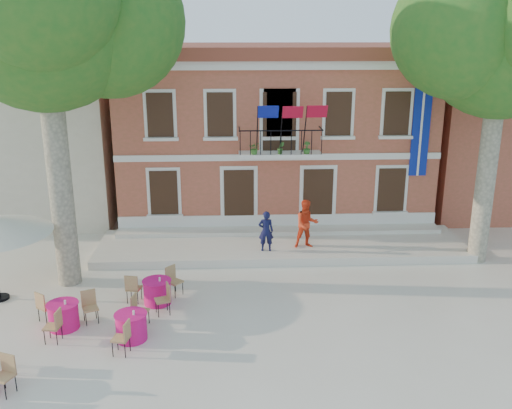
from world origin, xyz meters
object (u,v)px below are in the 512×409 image
Objects in this scene: pedestrian_orange at (307,224)px; cafe_table_1 at (131,325)px; pedestrian_navy at (266,231)px; cafe_table_3 at (157,290)px; plane_tree_east at (503,39)px; plane_tree_west at (42,14)px; cafe_table_0 at (63,314)px.

cafe_table_1 is (-5.57, -5.91, -0.80)m from pedestrian_orange.
pedestrian_navy reaches higher than cafe_table_3.
cafe_table_1 is at bearing -156.65° from plane_tree_east.
pedestrian_navy is at bearing 44.31° from cafe_table_3.
plane_tree_west reaches higher than pedestrian_navy.
cafe_table_1 and cafe_table_3 have the same top height.
plane_tree_west is 7.62× the size of pedestrian_navy.
pedestrian_orange is (8.24, 2.09, -7.36)m from plane_tree_west.
cafe_table_3 is (0.45, 2.14, 0.01)m from cafe_table_1.
cafe_table_3 is at bearing -28.24° from plane_tree_west.
cafe_table_1 is (2.67, -3.81, -8.16)m from plane_tree_west.
pedestrian_orange is (1.53, 0.27, 0.16)m from pedestrian_navy.
pedestrian_navy is (6.71, 1.82, -7.51)m from plane_tree_west.
plane_tree_east is 14.82m from cafe_table_1.
cafe_table_1 is 2.18m from cafe_table_3.
cafe_table_1 is (-4.03, -5.64, -0.64)m from pedestrian_navy.
pedestrian_orange is at bearing 172.44° from plane_tree_east.
cafe_table_1 is at bearing -101.91° from cafe_table_3.
plane_tree_west is 10.24m from pedestrian_navy.
cafe_table_0 is at bearing -162.41° from plane_tree_east.
cafe_table_3 is (-3.58, -3.50, -0.63)m from pedestrian_navy.
cafe_table_1 is at bearing 54.38° from pedestrian_navy.
pedestrian_orange is (-6.21, 0.82, -6.62)m from plane_tree_east.
plane_tree_east reaches higher than cafe_table_0.
plane_tree_west is 8.89m from cafe_table_3.
plane_tree_east is 13.85m from cafe_table_3.
plane_tree_west is 5.92× the size of cafe_table_1.
plane_tree_east is 5.41× the size of cafe_table_1.
pedestrian_navy is 0.78× the size of cafe_table_1.
pedestrian_navy is at bearing -176.45° from pedestrian_orange.
pedestrian_navy is 5.05m from cafe_table_3.
pedestrian_orange is at bearing 46.70° from cafe_table_1.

